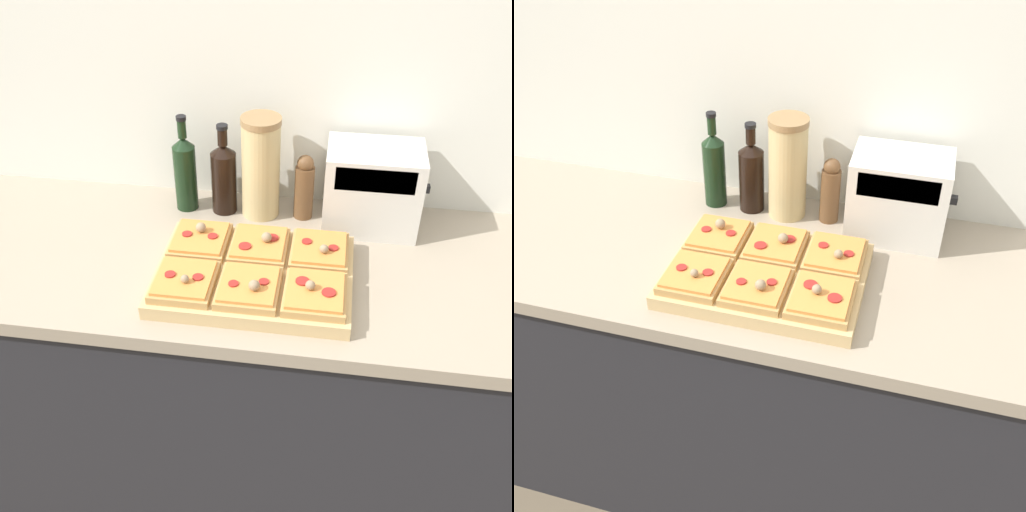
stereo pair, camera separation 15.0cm
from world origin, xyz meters
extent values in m
cube|color=silver|center=(0.00, 0.68, 1.25)|extent=(6.00, 0.06, 2.50)
cube|color=#232328|center=(0.00, 0.32, 0.44)|extent=(2.60, 0.64, 0.88)
cube|color=gray|center=(0.00, 0.32, 0.90)|extent=(2.63, 0.67, 0.04)
cube|color=tan|center=(0.04, 0.23, 0.94)|extent=(0.49, 0.36, 0.04)
cube|color=tan|center=(-0.11, 0.31, 0.97)|extent=(0.15, 0.16, 0.02)
cube|color=#D6843D|center=(-0.11, 0.31, 0.99)|extent=(0.13, 0.14, 0.01)
cylinder|color=maroon|center=(-0.15, 0.31, 0.99)|extent=(0.03, 0.03, 0.00)
cylinder|color=maroon|center=(-0.08, 0.31, 0.99)|extent=(0.03, 0.03, 0.00)
sphere|color=#937A5B|center=(-0.11, 0.33, 1.00)|extent=(0.03, 0.03, 0.03)
cube|color=tan|center=(0.04, 0.31, 0.97)|extent=(0.15, 0.16, 0.02)
cube|color=#D6843D|center=(0.04, 0.31, 0.99)|extent=(0.13, 0.14, 0.01)
cylinder|color=maroon|center=(0.01, 0.28, 0.99)|extent=(0.03, 0.03, 0.00)
cylinder|color=maroon|center=(0.07, 0.33, 0.99)|extent=(0.03, 0.03, 0.00)
sphere|color=#937A5B|center=(0.06, 0.31, 1.00)|extent=(0.03, 0.03, 0.03)
cube|color=tan|center=(0.20, 0.31, 0.97)|extent=(0.15, 0.16, 0.02)
cube|color=#D6843D|center=(0.20, 0.31, 0.99)|extent=(0.13, 0.14, 0.01)
cylinder|color=maroon|center=(0.16, 0.32, 0.99)|extent=(0.03, 0.03, 0.00)
cylinder|color=maroon|center=(0.23, 0.30, 0.99)|extent=(0.03, 0.03, 0.00)
sphere|color=#937A5B|center=(0.21, 0.28, 1.00)|extent=(0.02, 0.02, 0.02)
cube|color=tan|center=(-0.11, 0.14, 0.97)|extent=(0.15, 0.16, 0.02)
cube|color=#D6843D|center=(-0.11, 0.14, 0.99)|extent=(0.13, 0.14, 0.01)
cylinder|color=maroon|center=(-0.15, 0.14, 0.99)|extent=(0.03, 0.03, 0.00)
cylinder|color=maroon|center=(-0.08, 0.14, 0.99)|extent=(0.03, 0.03, 0.00)
sphere|color=#937A5B|center=(-0.11, 0.12, 1.00)|extent=(0.02, 0.02, 0.02)
cube|color=tan|center=(0.04, 0.14, 0.97)|extent=(0.15, 0.16, 0.02)
cube|color=#D6843D|center=(0.04, 0.14, 0.99)|extent=(0.13, 0.14, 0.01)
cylinder|color=maroon|center=(0.01, 0.13, 0.99)|extent=(0.02, 0.02, 0.00)
cylinder|color=maroon|center=(0.08, 0.15, 0.99)|extent=(0.02, 0.02, 0.00)
sphere|color=#937A5B|center=(0.06, 0.12, 1.00)|extent=(0.03, 0.03, 0.03)
cube|color=tan|center=(0.20, 0.14, 0.97)|extent=(0.15, 0.16, 0.02)
cube|color=#D6843D|center=(0.20, 0.14, 0.99)|extent=(0.13, 0.14, 0.01)
cylinder|color=maroon|center=(0.17, 0.16, 0.99)|extent=(0.03, 0.03, 0.00)
cylinder|color=maroon|center=(0.23, 0.13, 0.99)|extent=(0.03, 0.03, 0.00)
sphere|color=#937A5B|center=(0.19, 0.14, 1.00)|extent=(0.02, 0.02, 0.02)
cylinder|color=black|center=(-0.21, 0.55, 1.02)|extent=(0.07, 0.07, 0.20)
cone|color=black|center=(-0.21, 0.55, 1.14)|extent=(0.07, 0.07, 0.03)
cylinder|color=black|center=(-0.21, 0.55, 1.18)|extent=(0.02, 0.02, 0.05)
cylinder|color=black|center=(-0.21, 0.55, 1.21)|extent=(0.03, 0.03, 0.01)
cylinder|color=black|center=(-0.09, 0.55, 1.02)|extent=(0.07, 0.07, 0.18)
cone|color=black|center=(-0.09, 0.55, 1.12)|extent=(0.07, 0.07, 0.03)
cylinder|color=black|center=(-0.09, 0.55, 1.16)|extent=(0.03, 0.03, 0.05)
cylinder|color=black|center=(-0.09, 0.55, 1.19)|extent=(0.03, 0.03, 0.01)
cylinder|color=tan|center=(0.01, 0.55, 1.07)|extent=(0.11, 0.11, 0.28)
cylinder|color=#937047|center=(0.01, 0.55, 1.21)|extent=(0.11, 0.11, 0.02)
cylinder|color=brown|center=(0.14, 0.55, 1.00)|extent=(0.06, 0.06, 0.16)
sphere|color=brown|center=(0.14, 0.55, 1.10)|extent=(0.05, 0.05, 0.05)
cube|color=beige|center=(0.32, 0.53, 1.04)|extent=(0.26, 0.18, 0.24)
cube|color=black|center=(0.32, 0.44, 1.12)|extent=(0.21, 0.01, 0.07)
cube|color=black|center=(0.47, 0.53, 1.06)|extent=(0.02, 0.02, 0.02)
camera|label=1|loc=(0.22, -0.93, 1.88)|focal=42.00mm
camera|label=2|loc=(0.36, -0.90, 1.88)|focal=42.00mm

